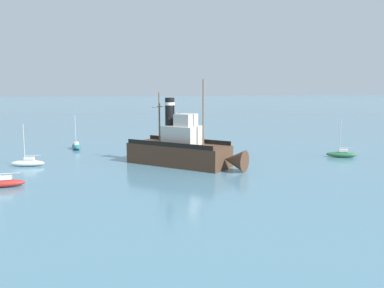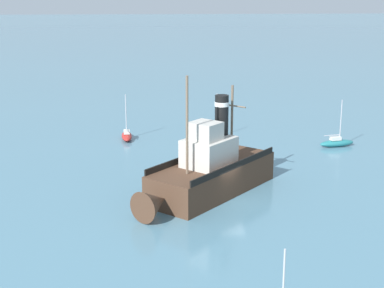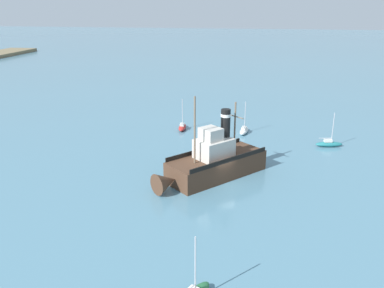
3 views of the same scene
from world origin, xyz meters
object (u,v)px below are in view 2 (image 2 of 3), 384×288
Objects in this scene: sailboat_teal at (337,142)px; sailboat_white at (217,134)px; old_tugboat at (208,172)px; sailboat_red at (127,135)px.

sailboat_teal is 1.00× the size of sailboat_white.
old_tugboat is at bearing 171.53° from sailboat_white.
sailboat_white is at bearing 70.55° from sailboat_teal.
old_tugboat is 2.66× the size of sailboat_teal.
sailboat_teal is 22.37m from sailboat_red.
old_tugboat is at bearing -158.04° from sailboat_red.
sailboat_red is (17.84, 7.19, -1.40)m from old_tugboat.
old_tugboat reaches higher than sailboat_red.
sailboat_teal is 1.00× the size of sailboat_red.
sailboat_red is at bearing 89.03° from sailboat_white.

